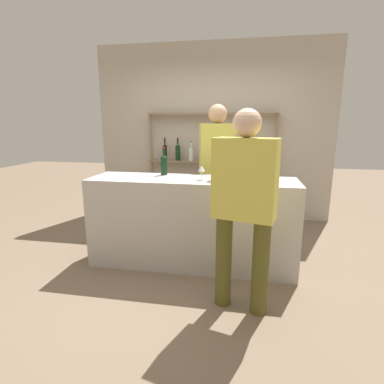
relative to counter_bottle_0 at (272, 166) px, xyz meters
name	(u,v)px	position (x,y,z in m)	size (l,w,h in m)	color
ground_plane	(192,262)	(-0.84, -0.12, -1.12)	(16.00, 16.00, 0.00)	#7A6651
bar_counter	(192,222)	(-0.84, -0.12, -0.63)	(2.23, 0.60, 0.97)	#B7B2AD
back_wall	(212,133)	(-0.84, 1.78, 0.28)	(3.83, 0.12, 2.80)	#B2A899
back_shelf	(211,150)	(-0.84, 1.60, 0.02)	(2.06, 0.18, 1.72)	#897056
counter_bottle_0	(272,166)	(0.00, 0.00, 0.00)	(0.08, 0.08, 0.38)	black
counter_bottle_1	(228,165)	(-0.47, 0.06, -0.01)	(0.09, 0.09, 0.35)	#0F1956
counter_bottle_2	(164,164)	(-1.20, 0.08, -0.02)	(0.08, 0.08, 0.32)	black
counter_bottle_3	(264,168)	(-0.08, -0.06, -0.01)	(0.08, 0.08, 0.35)	brown
wine_glass	(202,169)	(-0.73, -0.16, -0.03)	(0.07, 0.07, 0.15)	silver
ice_bucket	(222,168)	(-0.51, -0.12, -0.02)	(0.20, 0.20, 0.24)	#846647
customer_right	(244,199)	(-0.28, -0.88, -0.15)	(0.53, 0.33, 1.67)	brown
server_behind_counter	(217,162)	(-0.65, 0.62, -0.06)	(0.47, 0.29, 1.79)	brown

